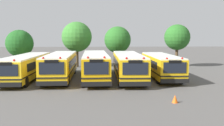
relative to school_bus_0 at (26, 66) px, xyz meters
name	(u,v)px	position (x,y,z in m)	size (l,w,h in m)	color
ground_plane	(95,79)	(6.86, -0.06, -1.33)	(160.00, 160.00, 0.00)	#514F4C
school_bus_0	(26,66)	(0.00, 0.00, 0.00)	(2.73, 11.13, 2.52)	yellow
school_bus_1	(61,65)	(3.36, 0.11, 0.07)	(2.63, 10.72, 2.66)	yellow
school_bus_2	(95,65)	(6.85, -0.08, 0.10)	(2.71, 11.22, 2.71)	#EAA80C
school_bus_3	(128,65)	(10.16, -0.25, 0.07)	(2.73, 11.16, 2.65)	yellow
school_bus_4	(161,65)	(13.63, 0.06, 0.00)	(2.54, 9.56, 2.52)	yellow
tree_0	(20,43)	(-2.93, 7.74, 2.14)	(3.52, 3.52, 5.15)	#4C3823
tree_1	(77,36)	(4.20, 10.33, 2.96)	(4.24, 4.24, 6.35)	#4C3823
tree_2	(118,40)	(9.86, 9.45, 2.45)	(3.71, 3.71, 5.69)	#4C3823
tree_3	(177,37)	(18.17, 9.38, 2.83)	(3.59, 3.59, 5.98)	#4C3823
traffic_cone	(175,99)	(12.09, -9.48, -1.07)	(0.39, 0.39, 0.51)	#EA5914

